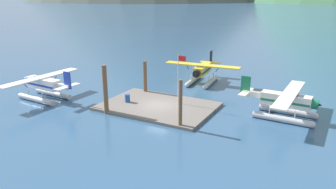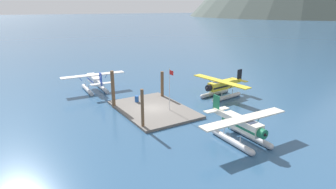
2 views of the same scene
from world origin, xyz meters
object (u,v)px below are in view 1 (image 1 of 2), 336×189
(fuel_drum, at_px, (127,98))
(seaplane_white_port_aft, at_px, (43,86))
(seaplane_cream_stbd_fwd, at_px, (286,103))
(flagpole, at_px, (179,73))
(seaplane_yellow_bow_centre, at_px, (203,72))

(fuel_drum, distance_m, seaplane_white_port_aft, 10.33)
(fuel_drum, bearing_deg, seaplane_cream_stbd_fwd, 14.05)
(flagpole, bearing_deg, seaplane_white_port_aft, -160.61)
(fuel_drum, height_order, seaplane_cream_stbd_fwd, seaplane_cream_stbd_fwd)
(seaplane_cream_stbd_fwd, bearing_deg, fuel_drum, -165.95)
(fuel_drum, height_order, seaplane_yellow_bow_centre, seaplane_yellow_bow_centre)
(flagpole, bearing_deg, fuel_drum, -156.85)
(flagpole, xyz_separation_m, seaplane_cream_stbd_fwd, (11.00, 1.80, -2.21))
(seaplane_white_port_aft, bearing_deg, fuel_drum, 17.27)
(seaplane_cream_stbd_fwd, height_order, seaplane_white_port_aft, same)
(flagpole, height_order, fuel_drum, flagpole)
(fuel_drum, xyz_separation_m, seaplane_yellow_bow_centre, (3.97, 12.38, 0.84))
(flagpole, relative_size, seaplane_yellow_bow_centre, 0.53)
(fuel_drum, height_order, seaplane_white_port_aft, seaplane_white_port_aft)
(seaplane_cream_stbd_fwd, relative_size, seaplane_white_port_aft, 1.00)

